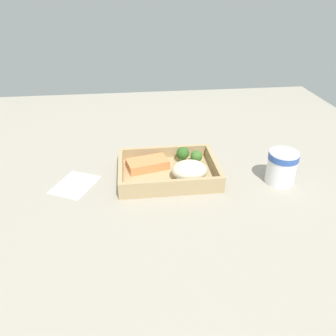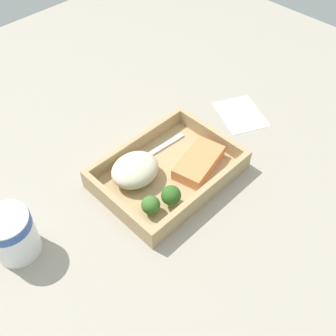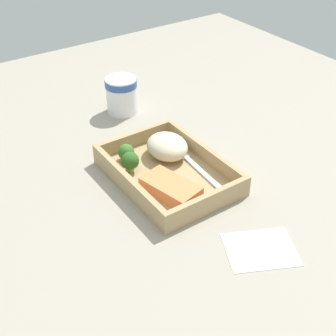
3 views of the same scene
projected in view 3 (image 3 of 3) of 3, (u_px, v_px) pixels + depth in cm
name	position (u px, v px, depth cm)	size (l,w,h in cm)	color
ground_plane	(168.00, 182.00, 99.21)	(160.00, 160.00, 2.00)	#9C9484
takeout_tray	(168.00, 176.00, 98.28)	(28.04, 20.40, 1.20)	tan
tray_rim	(168.00, 167.00, 96.93)	(28.04, 20.40, 3.43)	tan
salmon_fillet	(171.00, 188.00, 91.88)	(11.68, 6.26, 2.63)	#E8854C
mashed_potatoes	(167.00, 146.00, 101.88)	(10.00, 8.53, 5.00)	beige
broccoli_floret_1	(126.00, 152.00, 100.64)	(3.57, 3.57, 4.00)	#89AA5D
broccoli_floret_2	(130.00, 161.00, 97.10)	(3.81, 3.81, 4.65)	#749A55
fork	(195.00, 166.00, 99.88)	(15.88, 2.81, 0.44)	silver
paper_cup	(121.00, 93.00, 119.14)	(8.11, 8.11, 9.35)	white
receipt_slip	(260.00, 249.00, 81.72)	(9.51, 12.12, 0.24)	white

